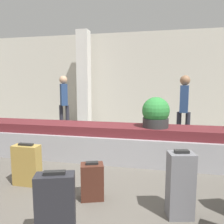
{
  "coord_description": "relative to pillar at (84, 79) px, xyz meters",
  "views": [
    {
      "loc": [
        0.86,
        -2.65,
        1.46
      ],
      "look_at": [
        0.0,
        1.37,
        0.92
      ],
      "focal_mm": 35.0,
      "sensor_mm": 36.0,
      "label": 1
    }
  ],
  "objects": [
    {
      "name": "ground_plane",
      "position": [
        1.64,
        -4.47,
        -1.6
      ],
      "size": [
        18.0,
        18.0,
        0.0
      ],
      "primitive_type": "plane",
      "color": "#59544C"
    },
    {
      "name": "back_wall",
      "position": [
        1.64,
        0.6,
        0.0
      ],
      "size": [
        18.0,
        0.06,
        3.2
      ],
      "color": "beige",
      "rests_on": "ground_plane"
    },
    {
      "name": "carousel",
      "position": [
        1.64,
        -3.1,
        -1.28
      ],
      "size": [
        6.77,
        0.8,
        0.67
      ],
      "color": "#9E9EA3",
      "rests_on": "ground_plane"
    },
    {
      "name": "pillar",
      "position": [
        0.0,
        0.0,
        0.0
      ],
      "size": [
        0.39,
        0.39,
        3.2
      ],
      "color": "silver",
      "rests_on": "ground_plane"
    },
    {
      "name": "suitcase_0",
      "position": [
        1.63,
        -5.46,
        -1.26
      ],
      "size": [
        0.37,
        0.26,
        0.7
      ],
      "rotation": [
        0.0,
        0.0,
        0.32
      ],
      "color": "#232328",
      "rests_on": "ground_plane"
    },
    {
      "name": "suitcase_1",
      "position": [
        2.76,
        -4.77,
        -1.23
      ],
      "size": [
        0.31,
        0.26,
        0.75
      ],
      "rotation": [
        0.0,
        0.0,
        0.23
      ],
      "color": "slate",
      "rests_on": "ground_plane"
    },
    {
      "name": "suitcase_2",
      "position": [
        0.67,
        -4.43,
        -1.31
      ],
      "size": [
        0.38,
        0.17,
        0.61
      ],
      "rotation": [
        0.0,
        0.0,
        0.0
      ],
      "color": "#A3843D",
      "rests_on": "ground_plane"
    },
    {
      "name": "suitcase_5",
      "position": [
        1.71,
        -4.61,
        -1.37
      ],
      "size": [
        0.33,
        0.28,
        0.49
      ],
      "rotation": [
        0.0,
        0.0,
        0.34
      ],
      "color": "#472319",
      "rests_on": "ground_plane"
    },
    {
      "name": "potted_plant_1",
      "position": [
        2.46,
        -3.14,
        -0.68
      ],
      "size": [
        0.49,
        0.49,
        0.55
      ],
      "color": "#2D2D2D",
      "rests_on": "carousel"
    },
    {
      "name": "traveler_0",
      "position": [
        -0.27,
        -1.05,
        -0.6
      ],
      "size": [
        0.33,
        0.37,
        1.68
      ],
      "rotation": [
        0.0,
        0.0,
        2.15
      ],
      "color": "#282833",
      "rests_on": "ground_plane"
    },
    {
      "name": "traveler_1",
      "position": [
        3.08,
        -1.81,
        -0.62
      ],
      "size": [
        0.31,
        0.34,
        1.64
      ],
      "rotation": [
        0.0,
        0.0,
        1.41
      ],
      "color": "#282833",
      "rests_on": "ground_plane"
    }
  ]
}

